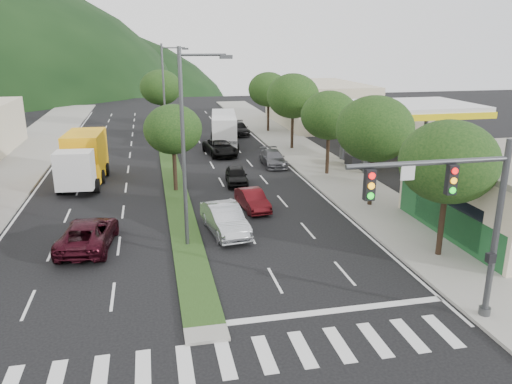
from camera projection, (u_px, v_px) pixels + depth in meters
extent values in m
plane|color=black|center=(205.00, 329.00, 18.50)|extent=(160.00, 160.00, 0.00)
cube|color=gray|center=(313.00, 160.00, 44.38)|extent=(5.00, 90.00, 0.15)
cube|color=gray|center=(4.00, 175.00, 39.24)|extent=(6.00, 90.00, 0.15)
cube|color=#223714|center=(169.00, 159.00, 44.67)|extent=(1.60, 56.00, 0.12)
cube|color=silver|center=(212.00, 361.00, 16.63)|extent=(19.00, 2.20, 0.01)
cylinder|color=#47494C|center=(496.00, 233.00, 18.21)|extent=(0.24, 0.24, 7.00)
cylinder|color=#47494C|center=(430.00, 163.00, 16.79)|extent=(6.00, 0.18, 0.18)
cube|color=black|center=(451.00, 180.00, 16.99)|extent=(0.35, 0.25, 1.05)
cube|color=black|center=(369.00, 185.00, 16.39)|extent=(0.35, 0.25, 1.05)
cube|color=black|center=(491.00, 258.00, 18.30)|extent=(0.30, 0.25, 0.35)
cube|color=silver|center=(401.00, 106.00, 41.45)|extent=(12.00, 8.00, 0.50)
cube|color=yellow|center=(400.00, 111.00, 41.55)|extent=(12.20, 8.20, 0.50)
cylinder|color=#47494C|center=(366.00, 146.00, 39.09)|extent=(0.36, 0.36, 4.60)
cylinder|color=#47494C|center=(458.00, 142.00, 40.70)|extent=(0.36, 0.36, 4.60)
cylinder|color=#47494C|center=(343.00, 135.00, 43.77)|extent=(0.36, 0.36, 4.60)
cylinder|color=#47494C|center=(425.00, 132.00, 45.38)|extent=(0.36, 0.36, 4.60)
cube|color=black|center=(353.00, 161.00, 41.94)|extent=(0.80, 1.60, 1.10)
cube|color=black|center=(438.00, 156.00, 43.55)|extent=(0.80, 1.60, 1.10)
cube|color=beige|center=(319.00, 104.00, 62.82)|extent=(10.00, 16.00, 5.20)
cylinder|color=black|center=(442.00, 219.00, 24.09)|extent=(0.28, 0.28, 3.64)
ellipsoid|color=black|center=(449.00, 162.00, 23.25)|extent=(4.60, 4.60, 3.91)
cylinder|color=black|center=(371.00, 176.00, 31.54)|extent=(0.28, 0.28, 3.81)
ellipsoid|color=black|center=(375.00, 129.00, 30.67)|extent=(4.80, 4.80, 4.08)
cylinder|color=black|center=(328.00, 151.00, 39.06)|extent=(0.28, 0.28, 3.58)
ellipsoid|color=black|center=(329.00, 115.00, 38.24)|extent=(4.40, 4.40, 3.74)
cylinder|color=black|center=(292.00, 128.00, 48.36)|extent=(0.28, 0.28, 3.92)
ellipsoid|color=black|center=(293.00, 96.00, 47.47)|extent=(5.00, 5.00, 4.25)
cylinder|color=black|center=(268.00, 115.00, 57.75)|extent=(0.28, 0.28, 3.70)
ellipsoid|color=black|center=(268.00, 89.00, 56.90)|extent=(4.60, 4.60, 3.91)
cylinder|color=black|center=(175.00, 167.00, 34.81)|extent=(0.28, 0.28, 3.36)
ellipsoid|color=black|center=(173.00, 129.00, 34.04)|extent=(4.00, 4.00, 3.40)
cylinder|color=black|center=(162.00, 113.00, 59.06)|extent=(0.28, 0.28, 3.81)
ellipsoid|color=black|center=(161.00, 87.00, 58.19)|extent=(4.80, 4.80, 4.08)
cylinder|color=#47494C|center=(183.00, 152.00, 24.53)|extent=(0.20, 0.20, 10.00)
cylinder|color=#47494C|center=(203.00, 55.00, 23.41)|extent=(2.20, 0.12, 0.12)
cube|color=#47494C|center=(226.00, 57.00, 23.66)|extent=(0.60, 0.25, 0.18)
cylinder|color=#47494C|center=(164.00, 98.00, 47.91)|extent=(0.20, 0.20, 10.00)
cylinder|color=#47494C|center=(173.00, 48.00, 46.79)|extent=(2.20, 0.12, 0.12)
cube|color=#47494C|center=(185.00, 49.00, 47.04)|extent=(0.60, 0.25, 0.18)
imported|color=#AFB2B7|center=(225.00, 219.00, 27.50)|extent=(2.33, 5.03, 1.60)
imported|color=black|center=(88.00, 234.00, 25.57)|extent=(3.05, 5.56, 1.48)
imported|color=black|center=(236.00, 176.00, 36.97)|extent=(1.89, 3.95, 1.30)
imported|color=#535358|center=(273.00, 158.00, 42.47)|extent=(1.93, 4.48, 1.28)
imported|color=#4A0C10|center=(252.00, 200.00, 31.43)|extent=(1.75, 3.94, 1.26)
imported|color=black|center=(220.00, 148.00, 46.35)|extent=(3.01, 5.35, 1.41)
imported|color=#4B4B50|center=(181.00, 140.00, 50.40)|extent=(1.51, 3.53, 1.19)
imported|color=black|center=(239.00, 129.00, 56.43)|extent=(2.04, 4.80, 1.38)
cube|color=silver|center=(75.00, 170.00, 33.93)|extent=(2.57, 1.96, 2.58)
cube|color=#FBAD0D|center=(86.00, 155.00, 37.83)|extent=(2.91, 4.89, 3.48)
cube|color=black|center=(85.00, 176.00, 37.39)|extent=(2.70, 6.66, 0.34)
cylinder|color=black|center=(97.00, 186.00, 34.93)|extent=(0.41, 1.03, 1.01)
cylinder|color=black|center=(59.00, 187.00, 34.58)|extent=(0.41, 1.03, 1.01)
cylinder|color=black|center=(102.00, 177.00, 37.25)|extent=(0.41, 1.03, 1.01)
cylinder|color=black|center=(66.00, 178.00, 36.90)|extent=(0.41, 1.03, 1.01)
cylinder|color=black|center=(107.00, 169.00, 39.35)|extent=(0.41, 1.03, 1.01)
cylinder|color=black|center=(73.00, 170.00, 39.00)|extent=(0.41, 1.03, 1.01)
cube|color=silver|center=(224.00, 128.00, 50.19)|extent=(3.42, 8.60, 2.79)
cube|color=#5C5C60|center=(224.00, 135.00, 50.40)|extent=(3.48, 8.61, 0.33)
cylinder|color=black|center=(213.00, 136.00, 53.70)|extent=(0.43, 0.87, 0.84)
cylinder|color=black|center=(234.00, 135.00, 53.88)|extent=(0.43, 0.87, 0.84)
cylinder|color=black|center=(213.00, 137.00, 52.75)|extent=(0.43, 0.87, 0.84)
cylinder|color=black|center=(235.00, 137.00, 52.92)|extent=(0.43, 0.87, 0.84)
cylinder|color=black|center=(213.00, 148.00, 47.64)|extent=(0.43, 0.87, 0.84)
cylinder|color=black|center=(237.00, 147.00, 47.81)|extent=(0.43, 0.87, 0.84)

